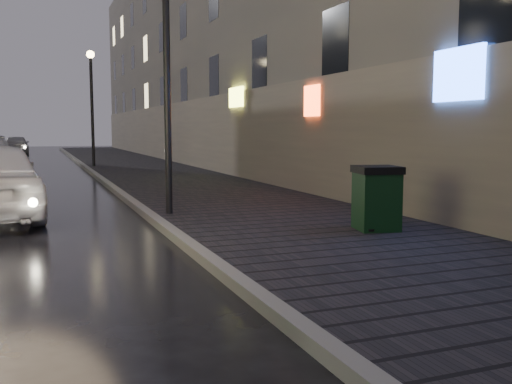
% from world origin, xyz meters
% --- Properties ---
extents(ground, '(120.00, 120.00, 0.00)m').
position_xyz_m(ground, '(0.00, 0.00, 0.00)').
color(ground, black).
rests_on(ground, ground).
extents(sidewalk, '(4.60, 58.00, 0.15)m').
position_xyz_m(sidewalk, '(3.90, 21.00, 0.07)').
color(sidewalk, black).
rests_on(sidewalk, ground).
extents(curb, '(0.20, 58.00, 0.15)m').
position_xyz_m(curb, '(1.50, 21.00, 0.07)').
color(curb, slate).
rests_on(curb, ground).
extents(building_near, '(1.80, 50.00, 13.00)m').
position_xyz_m(building_near, '(7.10, 25.00, 6.50)').
color(building_near, '#605B54').
rests_on(building_near, ground).
extents(lamp_near, '(0.36, 0.36, 5.28)m').
position_xyz_m(lamp_near, '(1.85, 6.00, 3.49)').
color(lamp_near, black).
rests_on(lamp_near, sidewalk).
extents(lamp_far, '(0.36, 0.36, 5.28)m').
position_xyz_m(lamp_far, '(1.85, 22.00, 3.49)').
color(lamp_far, black).
rests_on(lamp_far, sidewalk).
extents(trash_bin, '(0.85, 0.85, 1.10)m').
position_xyz_m(trash_bin, '(4.74, 2.83, 0.71)').
color(trash_bin, black).
rests_on(trash_bin, sidewalk).
extents(car_far, '(1.68, 4.16, 1.42)m').
position_xyz_m(car_far, '(-1.92, 39.38, 0.71)').
color(car_far, '#96979E').
rests_on(car_far, ground).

